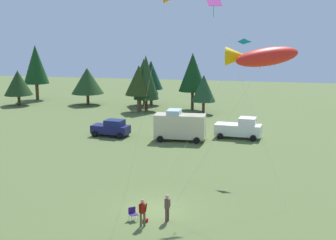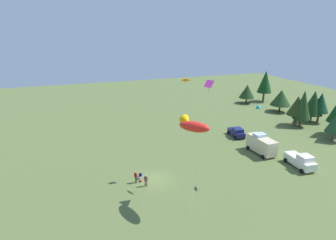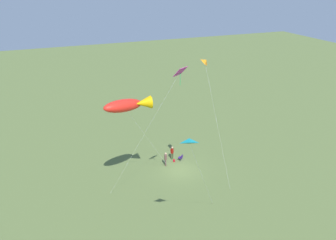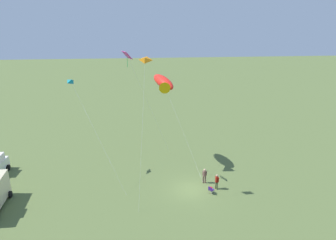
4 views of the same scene
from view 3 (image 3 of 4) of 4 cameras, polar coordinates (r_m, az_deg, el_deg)
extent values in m
plane|color=#556635|center=(38.91, 2.17, -8.71)|extent=(160.00, 160.00, 0.00)
cylinder|color=brown|center=(39.46, -0.41, -7.46)|extent=(0.14, 0.14, 0.85)
cylinder|color=brown|center=(39.64, -0.42, -7.29)|extent=(0.14, 0.14, 0.85)
cylinder|color=brown|center=(39.17, -0.42, -6.46)|extent=(0.44, 0.44, 0.62)
sphere|color=tan|center=(38.94, -0.42, -5.88)|extent=(0.24, 0.24, 0.24)
cylinder|color=brown|center=(38.98, -0.50, -6.57)|extent=(0.13, 0.15, 0.55)
cylinder|color=brown|center=(39.33, -0.51, -6.27)|extent=(0.13, 0.15, 0.55)
cube|color=navy|center=(40.53, 2.16, -6.56)|extent=(0.68, 0.68, 0.04)
cube|color=navy|center=(40.35, 2.44, -6.39)|extent=(0.39, 0.35, 0.40)
cylinder|color=#A5A8AD|center=(40.55, 1.75, -6.88)|extent=(0.03, 0.03, 0.42)
cylinder|color=#A5A8AD|center=(40.88, 2.01, -6.61)|extent=(0.03, 0.03, 0.42)
cylinder|color=#A5A8AD|center=(40.40, 2.29, -7.02)|extent=(0.03, 0.03, 0.42)
cylinder|color=#A5A8AD|center=(40.73, 2.55, -6.75)|extent=(0.03, 0.03, 0.42)
cylinder|color=#47512F|center=(40.75, 0.64, -6.36)|extent=(0.14, 0.14, 0.85)
cylinder|color=#47512F|center=(40.90, 0.83, -6.24)|extent=(0.14, 0.14, 0.85)
cylinder|color=maroon|center=(40.46, 0.74, -5.40)|extent=(0.46, 0.46, 0.62)
sphere|color=tan|center=(40.23, 0.75, -4.83)|extent=(0.24, 0.24, 0.24)
cylinder|color=maroon|center=(40.34, 0.49, -5.44)|extent=(0.20, 0.16, 0.56)
cylinder|color=maroon|center=(40.61, 0.86, -5.23)|extent=(0.13, 0.13, 0.55)
cube|color=#A90B19|center=(40.50, 1.05, -7.08)|extent=(0.32, 0.38, 0.22)
ellipsoid|color=red|center=(30.21, -7.79, 2.50)|extent=(4.57, 2.99, 1.72)
cone|color=#E9B008|center=(30.67, -4.31, 2.99)|extent=(1.49, 1.24, 1.24)
sphere|color=yellow|center=(29.59, -9.83, 2.18)|extent=(0.30, 0.30, 0.30)
cylinder|color=silver|center=(34.76, -3.44, -3.43)|extent=(5.89, 4.04, 10.06)
cylinder|color=#4C3823|center=(39.74, -0.11, -7.92)|extent=(0.04, 0.04, 0.01)
pyramid|color=orange|center=(29.61, 6.70, 10.06)|extent=(0.96, 1.15, 0.64)
cylinder|color=silver|center=(32.34, 8.85, -2.15)|extent=(3.24, 1.01, 13.83)
cylinder|color=#4C3823|center=(36.26, 10.81, -11.91)|extent=(0.04, 0.04, 0.01)
cube|color=#D035A1|center=(26.76, 2.15, 8.43)|extent=(1.29, 1.17, 0.81)
cylinder|color=green|center=(26.94, 2.13, 7.12)|extent=(0.04, 0.04, 1.06)
cylinder|color=silver|center=(30.50, -4.81, -3.61)|extent=(5.77, 4.78, 13.84)
cylinder|color=#4C3823|center=(35.61, -10.10, -12.59)|extent=(0.04, 0.04, 0.01)
pyramid|color=teal|center=(21.98, 3.69, -3.57)|extent=(1.09, 0.91, 0.58)
cylinder|color=silver|center=(27.95, 6.17, -10.21)|extent=(5.51, 5.63, 10.72)
cylinder|color=#4C3823|center=(34.17, 7.80, -14.20)|extent=(0.04, 0.04, 0.01)
camera|label=1|loc=(59.45, -15.65, 14.22)|focal=50.00mm
camera|label=2|loc=(43.15, -48.16, 14.91)|focal=28.00mm
camera|label=4|loc=(49.87, 40.10, 16.71)|focal=35.00mm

